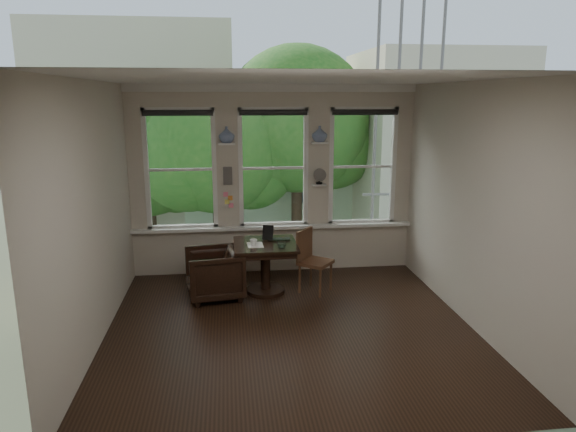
{
  "coord_description": "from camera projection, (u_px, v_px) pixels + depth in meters",
  "views": [
    {
      "loc": [
        -0.73,
        -5.85,
        2.82
      ],
      "look_at": [
        0.08,
        0.9,
        1.22
      ],
      "focal_mm": 32.0,
      "sensor_mm": 36.0,
      "label": 1
    }
  ],
  "objects": [
    {
      "name": "shelf_left",
      "position": [
        227.0,
        144.0,
        7.9
      ],
      "size": [
        0.26,
        0.16,
        0.03
      ],
      "primitive_type": "cube",
      "color": "white",
      "rests_on": "ground"
    },
    {
      "name": "side_chair_right",
      "position": [
        316.0,
        262.0,
        7.48
      ],
      "size": [
        0.59,
        0.59,
        0.92
      ],
      "primitive_type": null,
      "rotation": [
        0.0,
        0.0,
        0.9
      ],
      "color": "#472419",
      "rests_on": "ground"
    },
    {
      "name": "laptop",
      "position": [
        280.0,
        240.0,
        7.49
      ],
      "size": [
        0.33,
        0.22,
        0.03
      ],
      "primitive_type": "imported",
      "rotation": [
        0.0,
        0.0,
        0.02
      ],
      "color": "black",
      "rests_on": "table"
    },
    {
      "name": "vase_right",
      "position": [
        320.0,
        134.0,
        8.04
      ],
      "size": [
        0.24,
        0.24,
        0.25
      ],
      "primitive_type": "imported",
      "color": "silver",
      "rests_on": "shelf_right"
    },
    {
      "name": "ceiling",
      "position": [
        291.0,
        79.0,
        5.7
      ],
      "size": [
        4.5,
        4.5,
        0.0
      ],
      "primitive_type": "plane",
      "rotation": [
        3.14,
        0.0,
        0.0
      ],
      "color": "silver",
      "rests_on": "ground"
    },
    {
      "name": "ground",
      "position": [
        290.0,
        328.0,
        6.39
      ],
      "size": [
        4.5,
        4.5,
        0.0
      ],
      "primitive_type": "plane",
      "color": "black",
      "rests_on": "ground"
    },
    {
      "name": "window_right",
      "position": [
        362.0,
        167.0,
        8.34
      ],
      "size": [
        1.1,
        0.12,
        1.9
      ],
      "primitive_type": null,
      "color": "white",
      "rests_on": "ground"
    },
    {
      "name": "window_center",
      "position": [
        273.0,
        168.0,
        8.17
      ],
      "size": [
        1.1,
        0.12,
        1.9
      ],
      "primitive_type": null,
      "color": "white",
      "rests_on": "ground"
    },
    {
      "name": "wall_right",
      "position": [
        472.0,
        206.0,
        6.3
      ],
      "size": [
        0.0,
        4.5,
        4.5
      ],
      "primitive_type": "plane",
      "rotation": [
        1.57,
        0.0,
        -1.57
      ],
      "color": "beige",
      "rests_on": "ground"
    },
    {
      "name": "vase_left",
      "position": [
        227.0,
        135.0,
        7.87
      ],
      "size": [
        0.24,
        0.24,
        0.25
      ],
      "primitive_type": "imported",
      "color": "silver",
      "rests_on": "shelf_left"
    },
    {
      "name": "wall_left",
      "position": [
        93.0,
        216.0,
        5.79
      ],
      "size": [
        0.0,
        4.5,
        4.5
      ],
      "primitive_type": "plane",
      "rotation": [
        1.57,
        0.0,
        1.57
      ],
      "color": "beige",
      "rests_on": "ground"
    },
    {
      "name": "window_left",
      "position": [
        181.0,
        169.0,
        8.01
      ],
      "size": [
        1.1,
        0.12,
        1.9
      ],
      "primitive_type": null,
      "color": "white",
      "rests_on": "ground"
    },
    {
      "name": "shelf_right",
      "position": [
        319.0,
        143.0,
        8.07
      ],
      "size": [
        0.26,
        0.16,
        0.03
      ],
      "primitive_type": "cube",
      "color": "white",
      "rests_on": "ground"
    },
    {
      "name": "drinking_glass",
      "position": [
        282.0,
        245.0,
        7.15
      ],
      "size": [
        0.13,
        0.13,
        0.09
      ],
      "primitive_type": "imported",
      "rotation": [
        0.0,
        0.0,
        -0.16
      ],
      "color": "white",
      "rests_on": "table"
    },
    {
      "name": "wall_back",
      "position": [
        273.0,
        180.0,
        8.22
      ],
      "size": [
        4.5,
        0.0,
        4.5
      ],
      "primitive_type": "plane",
      "rotation": [
        1.57,
        0.0,
        0.0
      ],
      "color": "beige",
      "rests_on": "ground"
    },
    {
      "name": "papers",
      "position": [
        255.0,
        245.0,
        7.3
      ],
      "size": [
        0.23,
        0.3,
        0.0
      ],
      "primitive_type": "cube",
      "rotation": [
        0.0,
        0.0,
        0.02
      ],
      "color": "silver",
      "rests_on": "table"
    },
    {
      "name": "wall_front",
      "position": [
        327.0,
        275.0,
        3.87
      ],
      "size": [
        4.5,
        0.0,
        4.5
      ],
      "primitive_type": "plane",
      "rotation": [
        -1.57,
        0.0,
        0.0
      ],
      "color": "beige",
      "rests_on": "ground"
    },
    {
      "name": "armchair_left",
      "position": [
        214.0,
        274.0,
        7.29
      ],
      "size": [
        0.89,
        0.87,
        0.71
      ],
      "primitive_type": "imported",
      "rotation": [
        0.0,
        0.0,
        -1.42
      ],
      "color": "black",
      "rests_on": "ground"
    },
    {
      "name": "table",
      "position": [
        265.0,
        268.0,
        7.47
      ],
      "size": [
        0.9,
        0.9,
        0.75
      ],
      "primitive_type": null,
      "color": "black",
      "rests_on": "ground"
    },
    {
      "name": "tablet",
      "position": [
        268.0,
        233.0,
        7.54
      ],
      "size": [
        0.18,
        0.12,
        0.22
      ],
      "primitive_type": "cube",
      "rotation": [
        -0.26,
        0.0,
        -0.33
      ],
      "color": "black",
      "rests_on": "table"
    },
    {
      "name": "sticky_notes",
      "position": [
        228.0,
        197.0,
        8.13
      ],
      "size": [
        0.16,
        0.01,
        0.24
      ],
      "primitive_type": null,
      "color": "pink",
      "rests_on": "ground"
    },
    {
      "name": "cushion_red",
      "position": [
        214.0,
        267.0,
        7.27
      ],
      "size": [
        0.45,
        0.45,
        0.06
      ],
      "primitive_type": "cube",
      "color": "maroon",
      "rests_on": "armchair_left"
    },
    {
      "name": "intercom",
      "position": [
        228.0,
        176.0,
        8.05
      ],
      "size": [
        0.14,
        0.06,
        0.28
      ],
      "primitive_type": "cube",
      "color": "#59544F",
      "rests_on": "ground"
    },
    {
      "name": "mug",
      "position": [
        253.0,
        243.0,
        7.24
      ],
      "size": [
        0.12,
        0.12,
        0.1
      ],
      "primitive_type": "imported",
      "rotation": [
        0.0,
        0.0,
        -0.19
      ],
      "color": "white",
      "rests_on": "table"
    },
    {
      "name": "desk_fan",
      "position": [
        319.0,
        179.0,
        8.18
      ],
      "size": [
        0.2,
        0.2,
        0.24
      ],
      "primitive_type": null,
      "color": "#59544F",
      "rests_on": "ground"
    }
  ]
}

